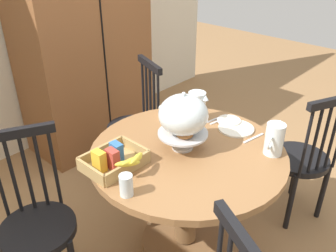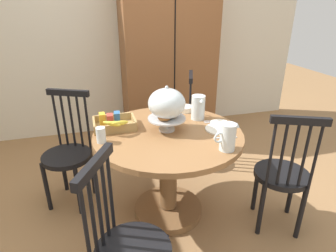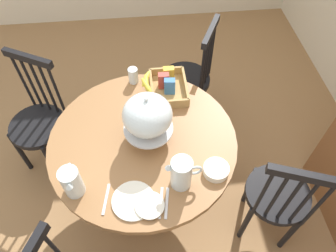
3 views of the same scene
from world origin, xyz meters
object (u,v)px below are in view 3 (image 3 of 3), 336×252
Objects in this scene: milk_pitcher at (181,174)px; windsor_chair_by_cabinet at (40,123)px; windsor_chair_far_side at (278,197)px; dining_table at (145,160)px; pastry_stand_with_dome at (147,116)px; drinking_glass at (133,75)px; windsor_chair_near_window at (188,80)px; china_plate_large at (133,201)px; china_plate_small at (150,205)px; cereal_bowl at (216,170)px; orange_juice_pitcher at (72,183)px; cereal_basket at (166,85)px.

windsor_chair_by_cabinet is at bearing -128.13° from milk_pitcher.
windsor_chair_far_side is at bearing 64.23° from windsor_chair_by_cabinet.
windsor_chair_far_side is at bearing 68.09° from dining_table.
pastry_stand_with_dome is 0.51m from drinking_glass.
dining_table is 0.85m from windsor_chair_near_window.
windsor_chair_near_window is at bearing 122.62° from drinking_glass.
china_plate_small reaches higher than china_plate_large.
drinking_glass reaches higher than china_plate_large.
dining_table is 0.43m from pastry_stand_with_dome.
cereal_bowl is (-0.05, -0.41, 0.31)m from windsor_chair_far_side.
pastry_stand_with_dome reaches higher than drinking_glass.
windsor_chair_near_window is 6.96× the size of cereal_bowl.
orange_juice_pitcher is 0.32m from china_plate_large.
milk_pitcher reaches higher than dining_table.
drinking_glass is (-0.87, 0.03, 0.05)m from china_plate_large.
milk_pitcher reaches higher than drinking_glass.
cereal_bowl is at bearing 17.95° from cereal_basket.
cereal_bowl is (1.02, -0.01, 0.31)m from windsor_chair_near_window.
cereal_basket is (-0.67, 0.54, -0.04)m from orange_juice_pitcher.
windsor_chair_near_window reaches higher than dining_table.
windsor_chair_near_window is at bearing 106.42° from windsor_chair_by_cabinet.
orange_juice_pitcher reaches higher than cereal_bowl.
china_plate_large is at bearing 39.84° from windsor_chair_by_cabinet.
china_plate_small is at bearing -82.17° from windsor_chair_far_side.
china_plate_large is at bearing -17.48° from cereal_basket.
china_plate_large is (0.07, -0.86, 0.29)m from windsor_chair_far_side.
milk_pitcher is 0.90× the size of china_plate_large.
windsor_chair_far_side reaches higher than cereal_bowl.
windsor_chair_by_cabinet is 1.24m from milk_pitcher.
cereal_basket is (-0.69, -0.01, -0.05)m from milk_pitcher.
windsor_chair_far_side is at bearing 88.84° from orange_juice_pitcher.
china_plate_small is 0.91m from drinking_glass.
windsor_chair_near_window and windsor_chair_far_side have the same top height.
pastry_stand_with_dome is at bearing 8.44° from drinking_glass.
pastry_stand_with_dome is at bearing -154.35° from milk_pitcher.
pastry_stand_with_dome reaches higher than windsor_chair_near_window.
windsor_chair_near_window is 1.00× the size of windsor_chair_by_cabinet.
china_plate_large is at bearing -21.98° from windsor_chair_near_window.
dining_table is 0.48m from milk_pitcher.
drinking_glass is at bearing 94.97° from windsor_chair_by_cabinet.
cereal_bowl is 1.27× the size of drinking_glass.
windsor_chair_far_side is 1.21m from orange_juice_pitcher.
windsor_chair_by_cabinet is 1.35m from cereal_bowl.
windsor_chair_near_window is 1.07m from cereal_bowl.
windsor_chair_near_window reaches higher than cereal_basket.
orange_juice_pitcher is at bearing -38.52° from cereal_basket.
windsor_chair_by_cabinet is 0.79m from drinking_glass.
cereal_basket is at bearing -138.47° from windsor_chair_far_side.
china_plate_large is at bearing -74.66° from cereal_bowl.
orange_juice_pitcher is at bearing -35.74° from windsor_chair_near_window.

